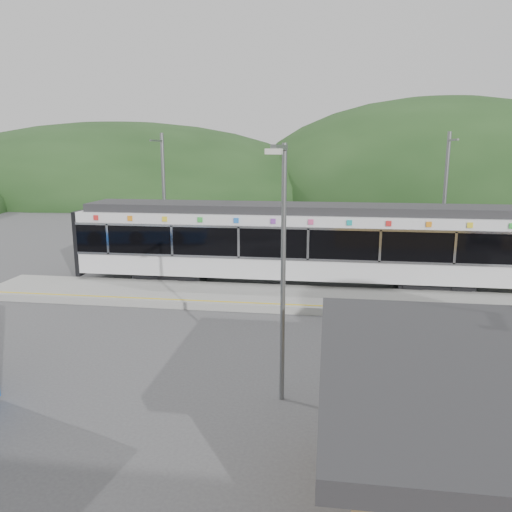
# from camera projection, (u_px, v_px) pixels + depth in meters

# --- Properties ---
(ground) EXTENTS (120.00, 120.00, 0.00)m
(ground) POSITION_uv_depth(u_px,v_px,m) (282.00, 330.00, 17.41)
(ground) COLOR #4C4C4F
(ground) RESTS_ON ground
(hills) EXTENTS (146.00, 149.00, 26.00)m
(hills) POSITION_uv_depth(u_px,v_px,m) (435.00, 294.00, 21.66)
(hills) COLOR #1E3D19
(hills) RESTS_ON ground
(platform) EXTENTS (26.00, 3.20, 0.30)m
(platform) POSITION_uv_depth(u_px,v_px,m) (290.00, 298.00, 20.57)
(platform) COLOR #9E9E99
(platform) RESTS_ON ground
(yellow_line) EXTENTS (26.00, 0.10, 0.01)m
(yellow_line) POSITION_uv_depth(u_px,v_px,m) (287.00, 304.00, 19.28)
(yellow_line) COLOR yellow
(yellow_line) RESTS_ON platform
(train) EXTENTS (20.44, 3.01, 3.74)m
(train) POSITION_uv_depth(u_px,v_px,m) (299.00, 241.00, 22.76)
(train) COLOR black
(train) RESTS_ON ground
(catenary_mast_west) EXTENTS (0.18, 1.80, 7.00)m
(catenary_mast_west) POSITION_uv_depth(u_px,v_px,m) (164.00, 199.00, 25.91)
(catenary_mast_west) COLOR slate
(catenary_mast_west) RESTS_ON ground
(catenary_mast_east) EXTENTS (0.18, 1.80, 7.00)m
(catenary_mast_east) POSITION_uv_depth(u_px,v_px,m) (444.00, 203.00, 23.96)
(catenary_mast_east) COLOR slate
(catenary_mast_east) RESTS_ON ground
(lamp_post) EXTENTS (0.37, 1.12, 6.31)m
(lamp_post) POSITION_uv_depth(u_px,v_px,m) (283.00, 254.00, 11.68)
(lamp_post) COLOR slate
(lamp_post) RESTS_ON ground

